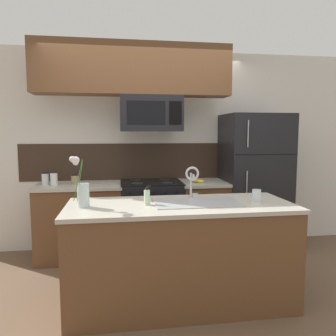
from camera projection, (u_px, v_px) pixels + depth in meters
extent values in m
plane|color=brown|center=(160.00, 285.00, 3.31)|extent=(10.00, 10.00, 0.00)
cube|color=silver|center=(170.00, 150.00, 4.47)|extent=(5.20, 0.10, 2.60)
cube|color=#332319|center=(149.00, 161.00, 4.39)|extent=(3.32, 0.01, 0.48)
cube|color=brown|center=(80.00, 222.00, 4.02)|extent=(0.99, 0.62, 0.88)
cube|color=#B2AD9E|center=(79.00, 186.00, 3.97)|extent=(1.02, 0.65, 0.03)
cube|color=brown|center=(202.00, 218.00, 4.24)|extent=(0.57, 0.62, 0.88)
cube|color=#B2AD9E|center=(203.00, 183.00, 4.19)|extent=(0.60, 0.65, 0.03)
cube|color=black|center=(151.00, 218.00, 4.14)|extent=(0.76, 0.62, 0.91)
cube|color=black|center=(151.00, 182.00, 4.09)|extent=(0.76, 0.62, 0.01)
cylinder|color=black|center=(137.00, 183.00, 3.93)|extent=(0.15, 0.15, 0.01)
cylinder|color=black|center=(167.00, 183.00, 3.98)|extent=(0.15, 0.15, 0.01)
cylinder|color=black|center=(136.00, 180.00, 4.20)|extent=(0.15, 0.15, 0.01)
cylinder|color=black|center=(164.00, 180.00, 4.25)|extent=(0.15, 0.15, 0.01)
cylinder|color=black|center=(130.00, 193.00, 3.74)|extent=(0.03, 0.02, 0.03)
cylinder|color=black|center=(142.00, 192.00, 3.76)|extent=(0.03, 0.02, 0.03)
cylinder|color=black|center=(154.00, 192.00, 3.78)|extent=(0.03, 0.02, 0.03)
cylinder|color=black|center=(166.00, 192.00, 3.80)|extent=(0.03, 0.02, 0.03)
cylinder|color=black|center=(177.00, 191.00, 3.82)|extent=(0.03, 0.02, 0.03)
cube|color=black|center=(151.00, 114.00, 3.98)|extent=(0.74, 0.40, 0.43)
cube|color=black|center=(146.00, 113.00, 3.77)|extent=(0.45, 0.00, 0.27)
cube|color=black|center=(175.00, 113.00, 3.82)|extent=(0.15, 0.00, 0.27)
cube|color=brown|center=(133.00, 70.00, 3.87)|extent=(2.32, 0.34, 0.60)
cube|color=black|center=(253.00, 182.00, 4.31)|extent=(0.81, 0.72, 1.77)
cube|color=black|center=(266.00, 154.00, 3.92)|extent=(0.77, 0.00, 0.01)
cylinder|color=#99999E|center=(248.00, 134.00, 3.84)|extent=(0.01, 0.01, 0.32)
cylinder|color=#99999E|center=(246.00, 199.00, 3.92)|extent=(0.01, 0.01, 0.67)
cylinder|color=silver|center=(45.00, 179.00, 3.92)|extent=(0.08, 0.08, 0.13)
cylinder|color=black|center=(45.00, 173.00, 3.91)|extent=(0.08, 0.08, 0.01)
cylinder|color=silver|center=(54.00, 179.00, 3.90)|extent=(0.08, 0.08, 0.15)
cylinder|color=black|center=(54.00, 172.00, 3.89)|extent=(0.08, 0.08, 0.02)
cylinder|color=#997F5B|center=(75.00, 180.00, 3.98)|extent=(0.10, 0.10, 0.11)
cylinder|color=black|center=(75.00, 175.00, 3.98)|extent=(0.10, 0.10, 0.01)
ellipsoid|color=yellow|center=(197.00, 181.00, 4.11)|extent=(0.15, 0.14, 0.05)
ellipsoid|color=yellow|center=(197.00, 181.00, 4.12)|extent=(0.17, 0.10, 0.05)
ellipsoid|color=yellow|center=(198.00, 181.00, 4.11)|extent=(0.17, 0.05, 0.05)
ellipsoid|color=yellow|center=(198.00, 181.00, 4.13)|extent=(0.18, 0.06, 0.05)
ellipsoid|color=yellow|center=(199.00, 181.00, 4.11)|extent=(0.17, 0.10, 0.05)
ellipsoid|color=yellow|center=(199.00, 180.00, 4.13)|extent=(0.16, 0.14, 0.07)
cylinder|color=brown|center=(198.00, 178.00, 4.11)|extent=(0.02, 0.02, 0.03)
cube|color=brown|center=(180.00, 255.00, 2.94)|extent=(1.96, 0.78, 0.88)
cube|color=#B2AD9E|center=(181.00, 206.00, 2.89)|extent=(1.99, 0.81, 0.03)
cube|color=#ADAFB5|center=(197.00, 203.00, 2.91)|extent=(0.76, 0.43, 0.01)
cube|color=#ADAFB5|center=(178.00, 212.00, 2.89)|extent=(0.30, 0.32, 0.15)
cube|color=#ADAFB5|center=(216.00, 211.00, 2.94)|extent=(0.30, 0.32, 0.15)
cylinder|color=#B7BABF|center=(191.00, 196.00, 3.15)|extent=(0.04, 0.04, 0.02)
cylinder|color=#B7BABF|center=(191.00, 184.00, 3.14)|extent=(0.02, 0.02, 0.22)
torus|color=#B7BABF|center=(192.00, 174.00, 3.08)|extent=(0.13, 0.02, 0.13)
cylinder|color=#B7BABF|center=(194.00, 177.00, 3.02)|extent=(0.02, 0.02, 0.06)
cube|color=#B7BABF|center=(194.00, 194.00, 3.16)|extent=(0.07, 0.01, 0.01)
cylinder|color=beige|center=(147.00, 197.00, 2.83)|extent=(0.05, 0.05, 0.13)
cylinder|color=black|center=(147.00, 189.00, 2.82)|extent=(0.02, 0.02, 0.02)
cube|color=black|center=(149.00, 187.00, 2.82)|extent=(0.03, 0.01, 0.01)
cylinder|color=silver|center=(256.00, 196.00, 2.94)|extent=(0.08, 0.08, 0.11)
cylinder|color=silver|center=(83.00, 195.00, 2.74)|extent=(0.10, 0.10, 0.20)
cylinder|color=silver|center=(84.00, 203.00, 2.75)|extent=(0.09, 0.09, 0.06)
cylinder|color=#386B2D|center=(79.00, 181.00, 2.74)|extent=(0.07, 0.05, 0.31)
sphere|color=silver|center=(75.00, 162.00, 2.74)|extent=(0.05, 0.05, 0.05)
cylinder|color=#386B2D|center=(80.00, 180.00, 2.71)|extent=(0.06, 0.02, 0.34)
sphere|color=silver|center=(76.00, 160.00, 2.68)|extent=(0.06, 0.06, 0.06)
cylinder|color=#386B2D|center=(78.00, 180.00, 2.70)|extent=(0.08, 0.05, 0.34)
sphere|color=silver|center=(72.00, 159.00, 2.65)|extent=(0.05, 0.05, 0.05)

